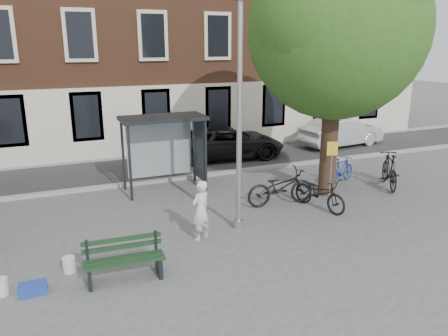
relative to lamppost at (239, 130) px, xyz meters
name	(u,v)px	position (x,y,z in m)	size (l,w,h in m)	color
ground	(238,228)	(0.00, 0.00, -2.78)	(90.00, 90.00, 0.00)	#4C4C4F
road	(170,166)	(0.00, 7.00, -2.78)	(40.00, 4.00, 0.01)	#28282B
curb_near	(184,177)	(0.00, 5.00, -2.72)	(40.00, 0.25, 0.12)	gray
curb_far	(158,154)	(0.00, 9.00, -2.72)	(40.00, 0.25, 0.12)	gray
building_row	(132,2)	(0.00, 13.00, 4.22)	(30.00, 8.00, 14.00)	brown
lamppost	(239,130)	(0.00, 0.00, 0.00)	(0.28, 0.35, 6.11)	#9EA0A3
tree_right	(340,22)	(4.01, 1.38, 2.83)	(5.76, 5.60, 8.20)	black
bus_shelter	(174,135)	(-0.61, 4.11, -0.87)	(2.85, 1.45, 2.62)	#1E2328
painter	(201,210)	(-1.20, -0.26, -1.98)	(0.59, 0.39, 1.61)	silver
bench	(124,261)	(-3.43, -1.52, -2.37)	(1.76, 0.67, 0.89)	#1E2328
bike_a	(281,187)	(2.00, 1.16, -2.19)	(0.78, 2.25, 1.18)	black
bike_b	(341,170)	(5.23, 2.32, -2.30)	(0.46, 1.61, 0.97)	navy
bike_c	(320,193)	(2.94, 0.38, -2.27)	(0.69, 1.97, 1.03)	black
bike_d	(390,170)	(6.50, 1.23, -2.15)	(0.59, 2.10, 1.26)	black
car_dark	(227,142)	(2.80, 7.36, -2.07)	(2.36, 5.12, 1.42)	black
car_silver	(341,132)	(9.00, 7.29, -2.05)	(1.54, 4.43, 1.46)	#A9ACB1
blue_crate	(33,289)	(-5.30, -1.37, -2.68)	(0.55, 0.40, 0.20)	navy
bucket_b	(1,287)	(-5.89, -1.19, -2.60)	(0.28, 0.28, 0.36)	silver
bucket_c	(69,265)	(-4.54, -0.75, -2.60)	(0.28, 0.28, 0.36)	silver
notice_sign	(332,158)	(3.69, 0.88, -1.34)	(0.32, 0.17, 1.98)	#9EA0A3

